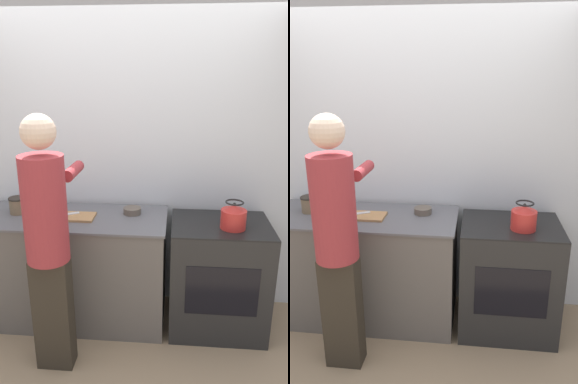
# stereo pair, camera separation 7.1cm
# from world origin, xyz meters

# --- Properties ---
(ground_plane) EXTENTS (12.00, 12.00, 0.00)m
(ground_plane) POSITION_xyz_m (0.00, 0.00, 0.00)
(ground_plane) COLOR #997F60
(wall_back) EXTENTS (8.00, 0.05, 2.60)m
(wall_back) POSITION_xyz_m (0.00, 0.68, 1.30)
(wall_back) COLOR silver
(wall_back) RESTS_ON ground_plane
(counter) EXTENTS (1.52, 0.63, 0.92)m
(counter) POSITION_xyz_m (-0.40, 0.31, 0.46)
(counter) COLOR #5B5651
(counter) RESTS_ON ground_plane
(oven) EXTENTS (0.76, 0.59, 0.91)m
(oven) POSITION_xyz_m (0.78, 0.29, 0.45)
(oven) COLOR black
(oven) RESTS_ON ground_plane
(person) EXTENTS (0.32, 0.56, 1.79)m
(person) POSITION_xyz_m (-0.40, -0.25, 1.00)
(person) COLOR #2D271E
(person) RESTS_ON ground_plane
(cutting_board) EXTENTS (0.36, 0.19, 0.02)m
(cutting_board) POSITION_xyz_m (-0.39, 0.28, 0.93)
(cutting_board) COLOR #A87A4C
(cutting_board) RESTS_ON counter
(knife) EXTENTS (0.20, 0.13, 0.01)m
(knife) POSITION_xyz_m (-0.45, 0.29, 0.94)
(knife) COLOR silver
(knife) RESTS_ON cutting_board
(kettle) EXTENTS (0.19, 0.19, 0.21)m
(kettle) POSITION_xyz_m (0.85, 0.21, 1.00)
(kettle) COLOR red
(kettle) RESTS_ON oven
(bowl_prep) EXTENTS (0.14, 0.14, 0.05)m
(bowl_prep) POSITION_xyz_m (0.07, 0.41, 0.95)
(bowl_prep) COLOR brown
(bowl_prep) RESTS_ON counter
(canister_jar) EXTENTS (0.14, 0.14, 0.13)m
(canister_jar) POSITION_xyz_m (-0.85, 0.34, 0.99)
(canister_jar) COLOR #756047
(canister_jar) RESTS_ON counter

